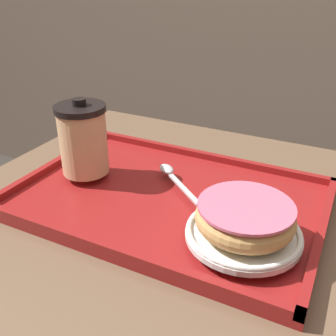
% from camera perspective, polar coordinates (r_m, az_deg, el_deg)
% --- Properties ---
extents(cafe_table, '(0.76, 0.74, 0.72)m').
position_cam_1_polar(cafe_table, '(0.73, 1.41, -19.20)').
color(cafe_table, brown).
rests_on(cafe_table, ground_plane).
extents(serving_tray, '(0.48, 0.33, 0.02)m').
position_cam_1_polar(serving_tray, '(0.64, -0.00, -4.50)').
color(serving_tray, maroon).
rests_on(serving_tray, cafe_table).
extents(coffee_cup_front, '(0.08, 0.08, 0.13)m').
position_cam_1_polar(coffee_cup_front, '(0.68, -12.22, 4.16)').
color(coffee_cup_front, '#E0B784').
rests_on(coffee_cup_front, serving_tray).
extents(plate_with_chocolate_donut, '(0.15, 0.15, 0.01)m').
position_cam_1_polar(plate_with_chocolate_donut, '(0.54, 10.87, -9.23)').
color(plate_with_chocolate_donut, white).
rests_on(plate_with_chocolate_donut, serving_tray).
extents(donut_chocolate_glazed, '(0.13, 0.13, 0.04)m').
position_cam_1_polar(donut_chocolate_glazed, '(0.52, 11.12, -6.94)').
color(donut_chocolate_glazed, tan).
rests_on(donut_chocolate_glazed, plate_with_chocolate_donut).
extents(spoon, '(0.12, 0.10, 0.01)m').
position_cam_1_polar(spoon, '(0.67, 0.44, -0.88)').
color(spoon, silver).
rests_on(spoon, serving_tray).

